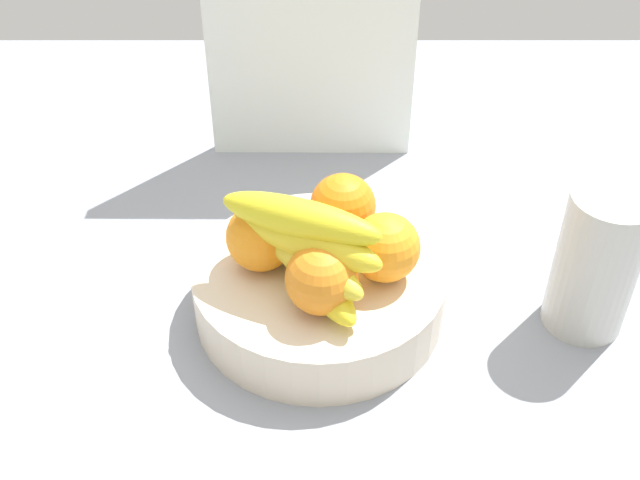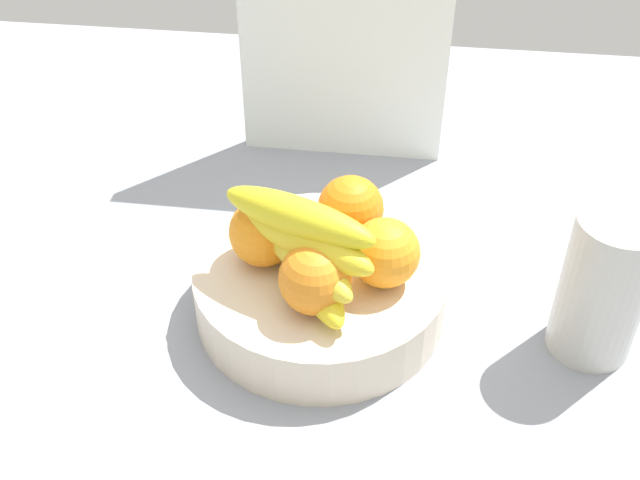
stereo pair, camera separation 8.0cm
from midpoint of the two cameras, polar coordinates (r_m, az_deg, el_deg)
name	(u,v)px [view 1 (the left image)]	position (r cm, az deg, el deg)	size (l,w,h in cm)	color
ground_plane	(343,320)	(89.71, -0.90, -5.92)	(180.00, 140.00, 3.00)	gray
fruit_bowl	(320,290)	(86.42, -2.67, -3.79)	(27.59, 27.59, 6.36)	beige
orange_front_left	(346,206)	(86.73, -0.71, 2.37)	(7.40, 7.40, 7.40)	orange
orange_front_right	(261,237)	(83.09, -7.06, 0.11)	(7.40, 7.40, 7.40)	orange
orange_center	(322,279)	(77.57, -2.79, -2.96)	(7.40, 7.40, 7.40)	orange
orange_back_left	(386,247)	(81.18, 2.00, -0.66)	(7.40, 7.40, 7.40)	orange
banana_bunch	(306,247)	(78.92, -3.91, -0.60)	(17.54, 16.91, 10.60)	yellow
cutting_board	(311,33)	(106.38, -2.86, 14.72)	(28.00, 1.80, 36.00)	white
thermos_tumbler	(598,263)	(85.55, 17.06, -1.71)	(8.69, 8.69, 16.84)	beige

